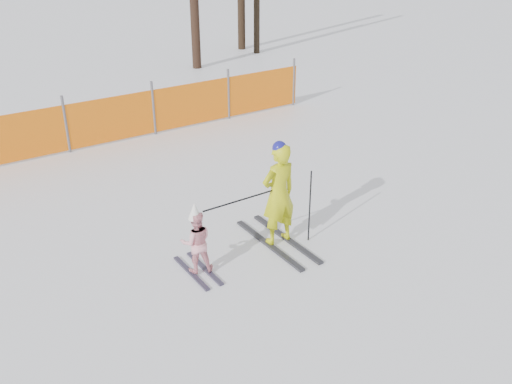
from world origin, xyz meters
TOP-DOWN VIEW (x-y plane):
  - ground at (0.00, 0.00)m, footprint 120.00×120.00m
  - adult at (0.41, 0.51)m, footprint 0.60×1.72m
  - child at (-1.01, 0.50)m, footprint 0.55×0.99m
  - ski_poles at (0.29, 0.40)m, footprint 1.76×0.22m

SIDE VIEW (x-z plane):
  - ground at x=0.00m, z-range 0.00..0.00m
  - child at x=-1.01m, z-range -0.05..1.06m
  - ski_poles at x=0.29m, z-range 0.17..1.36m
  - adult at x=0.41m, z-range -0.01..1.69m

